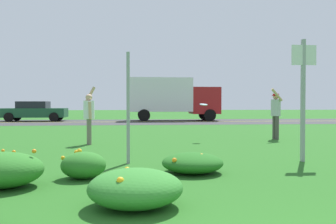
# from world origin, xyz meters

# --- Properties ---
(ground_plane) EXTENTS (120.00, 120.00, 0.00)m
(ground_plane) POSITION_xyz_m (0.00, 12.07, 0.00)
(ground_plane) COLOR #26601E
(highway_strip) EXTENTS (120.00, 7.74, 0.01)m
(highway_strip) POSITION_xyz_m (0.00, 24.14, 0.00)
(highway_strip) COLOR #38383A
(highway_strip) RESTS_ON ground
(highway_center_stripe) EXTENTS (120.00, 0.16, 0.00)m
(highway_center_stripe) POSITION_xyz_m (0.00, 24.14, 0.01)
(highway_center_stripe) COLOR yellow
(highway_center_stripe) RESTS_ON ground
(daylily_clump_near_camera) EXTENTS (1.15, 1.11, 0.37)m
(daylily_clump_near_camera) POSITION_xyz_m (0.03, 5.07, 0.19)
(daylily_clump_near_camera) COLOR #23661E
(daylily_clump_near_camera) RESTS_ON ground
(daylily_clump_mid_center) EXTENTS (0.77, 0.71, 0.51)m
(daylily_clump_mid_center) POSITION_xyz_m (-1.92, 4.73, 0.23)
(daylily_clump_mid_center) COLOR #2D7526
(daylily_clump_mid_center) RESTS_ON ground
(daylily_clump_front_left) EXTENTS (1.19, 1.14, 0.48)m
(daylily_clump_front_left) POSITION_xyz_m (-1.04, 2.91, 0.24)
(daylily_clump_front_left) COLOR #337F2D
(daylily_clump_front_left) RESTS_ON ground
(daylily_clump_front_center) EXTENTS (1.28, 1.10, 0.59)m
(daylily_clump_front_center) POSITION_xyz_m (-3.08, 4.16, 0.27)
(daylily_clump_front_center) COLOR #2D7526
(daylily_clump_front_center) RESTS_ON ground
(sign_post_near_path) EXTENTS (0.07, 0.10, 2.39)m
(sign_post_near_path) POSITION_xyz_m (-1.18, 6.26, 1.20)
(sign_post_near_path) COLOR #93969B
(sign_post_near_path) RESTS_ON ground
(sign_post_by_roadside) EXTENTS (0.56, 0.10, 2.71)m
(sign_post_by_roadside) POSITION_xyz_m (2.69, 6.17, 1.64)
(sign_post_by_roadside) COLOR #93969B
(sign_post_by_roadside) RESTS_ON ground
(person_thrower_white_shirt) EXTENTS (0.36, 0.52, 1.84)m
(person_thrower_white_shirt) POSITION_xyz_m (-2.46, 10.03, 0.96)
(person_thrower_white_shirt) COLOR silver
(person_thrower_white_shirt) RESTS_ON ground
(person_catcher_red_cap_gray_shirt) EXTENTS (0.46, 0.53, 1.84)m
(person_catcher_red_cap_gray_shirt) POSITION_xyz_m (4.04, 11.11, 1.01)
(person_catcher_red_cap_gray_shirt) COLOR #B2B2B7
(person_catcher_red_cap_gray_shirt) RESTS_ON ground
(frisbee_pale_blue) EXTENTS (0.27, 0.27, 0.08)m
(frisbee_pale_blue) POSITION_xyz_m (1.32, 10.68, 1.26)
(frisbee_pale_blue) COLOR #ADD6E5
(car_dark_green_center_left) EXTENTS (4.50, 2.00, 1.45)m
(car_dark_green_center_left) POSITION_xyz_m (-8.33, 25.88, 0.74)
(car_dark_green_center_left) COLOR #194C2D
(car_dark_green_center_left) RESTS_ON ground
(box_truck_red) EXTENTS (6.70, 2.46, 3.20)m
(box_truck_red) POSITION_xyz_m (1.85, 25.88, 1.80)
(box_truck_red) COLOR maroon
(box_truck_red) RESTS_ON ground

